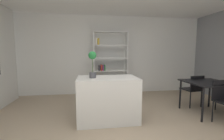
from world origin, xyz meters
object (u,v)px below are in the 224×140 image
Objects in this scene: kitchen_island at (108,99)px; open_bookshelf at (108,66)px; dining_table at (207,85)px; dining_chair_far at (194,88)px; potted_plant_on_island at (92,62)px.

kitchen_island is 1.98m from open_bookshelf.
dining_chair_far reaches higher than dining_table.
potted_plant_on_island reaches higher than dining_table.
potted_plant_on_island is at bearing -179.57° from dining_table.
kitchen_island is 0.59× the size of open_bookshelf.
dining_chair_far is (2.18, -1.39, -0.49)m from open_bookshelf.
kitchen_island is at bearing 3.07° from potted_plant_on_island.
dining_table is at bearing -41.01° from open_bookshelf.
open_bookshelf is at bearing 83.32° from kitchen_island.
potted_plant_on_island is at bearing -176.93° from kitchen_island.
dining_table is 0.53m from dining_chair_far.
potted_plant_on_island reaches higher than kitchen_island.
dining_chair_far is at bearing 88.52° from dining_table.
potted_plant_on_island is 0.57× the size of dining_table.
dining_chair_far is (2.72, 0.52, -0.76)m from potted_plant_on_island.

